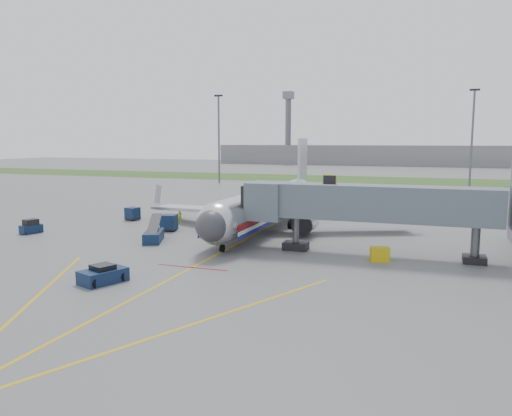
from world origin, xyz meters
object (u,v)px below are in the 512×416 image
(baggage_tug, at_px, (31,227))
(belt_loader, at_px, (154,235))
(ramp_worker, at_px, (180,216))
(airliner, at_px, (268,205))
(pushback_tug, at_px, (103,275))

(baggage_tug, xyz_separation_m, belt_loader, (14.68, 0.62, -0.08))
(belt_loader, relative_size, ramp_worker, 3.28)
(airliner, distance_m, pushback_tug, 25.47)
(pushback_tug, relative_size, baggage_tug, 1.48)
(airliner, height_order, baggage_tug, airliner)
(airliner, relative_size, belt_loader, 7.09)
(airliner, bearing_deg, baggage_tug, -152.72)
(baggage_tug, relative_size, ramp_worker, 1.58)
(pushback_tug, distance_m, baggage_tug, 23.10)
(belt_loader, bearing_deg, baggage_tug, -177.57)
(belt_loader, distance_m, ramp_worker, 11.44)
(airliner, xyz_separation_m, pushback_tug, (-4.00, -25.07, -2.10))
(pushback_tug, bearing_deg, ramp_worker, 106.21)
(pushback_tug, distance_m, ramp_worker, 25.94)
(pushback_tug, height_order, ramp_worker, ramp_worker)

